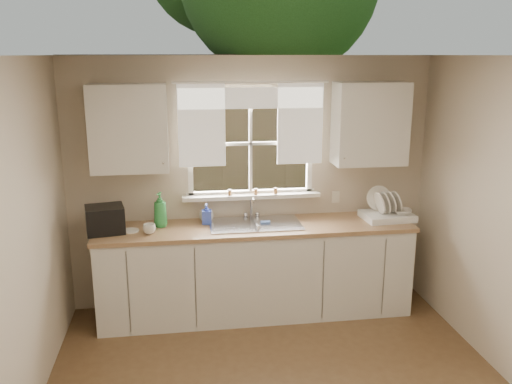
{
  "coord_description": "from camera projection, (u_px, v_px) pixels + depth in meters",
  "views": [
    {
      "loc": [
        -0.72,
        -3.23,
        2.51
      ],
      "look_at": [
        0.0,
        1.65,
        1.25
      ],
      "focal_mm": 38.0,
      "sensor_mm": 36.0,
      "label": 1
    }
  ],
  "objects": [
    {
      "name": "backyard",
      "position": [
        236.0,
        6.0,
        11.11
      ],
      "size": [
        20.0,
        10.0,
        6.13
      ],
      "color": "#335421",
      "rests_on": "ground"
    },
    {
      "name": "saucer",
      "position": [
        130.0,
        231.0,
        5.03
      ],
      "size": [
        0.16,
        0.16,
        0.01
      ],
      "primitive_type": "cylinder",
      "color": "white",
      "rests_on": "countertop"
    },
    {
      "name": "sink",
      "position": [
        255.0,
        232.0,
        5.25
      ],
      "size": [
        0.88,
        0.52,
        0.4
      ],
      "color": "#B7B7BC",
      "rests_on": "countertop"
    },
    {
      "name": "cup",
      "position": [
        149.0,
        229.0,
        4.95
      ],
      "size": [
        0.15,
        0.15,
        0.09
      ],
      "primitive_type": "imported",
      "rotation": [
        0.0,
        0.0,
        0.38
      ],
      "color": "silver",
      "rests_on": "countertop"
    },
    {
      "name": "room_walls",
      "position": [
        295.0,
        260.0,
        3.45
      ],
      "size": [
        3.62,
        4.02,
        2.5
      ],
      "color": "beige",
      "rests_on": "ground"
    },
    {
      "name": "upper_cabinet_right",
      "position": [
        370.0,
        124.0,
        5.27
      ],
      "size": [
        0.7,
        0.33,
        0.8
      ],
      "primitive_type": "cube",
      "color": "silver",
      "rests_on": "room_walls"
    },
    {
      "name": "black_appliance",
      "position": [
        105.0,
        219.0,
        4.98
      ],
      "size": [
        0.39,
        0.35,
        0.25
      ],
      "primitive_type": "cube",
      "rotation": [
        0.0,
        0.0,
        0.19
      ],
      "color": "black",
      "rests_on": "countertop"
    },
    {
      "name": "soap_bottle_b",
      "position": [
        207.0,
        214.0,
        5.23
      ],
      "size": [
        0.1,
        0.1,
        0.2
      ],
      "primitive_type": "imported",
      "rotation": [
        0.0,
        0.0,
        -0.06
      ],
      "color": "blue",
      "rests_on": "countertop"
    },
    {
      "name": "dish_rack",
      "position": [
        387.0,
        212.0,
        5.39
      ],
      "size": [
        0.51,
        0.4,
        0.31
      ],
      "color": "white",
      "rests_on": "countertop"
    },
    {
      "name": "ceiling",
      "position": [
        297.0,
        56.0,
        3.2
      ],
      "size": [
        3.6,
        4.0,
        0.02
      ],
      "primitive_type": "cube",
      "color": "silver",
      "rests_on": "room_walls"
    },
    {
      "name": "base_cabinets",
      "position": [
        256.0,
        271.0,
        5.32
      ],
      "size": [
        3.0,
        0.62,
        0.87
      ],
      "primitive_type": "cube",
      "color": "silver",
      "rests_on": "ground"
    },
    {
      "name": "window",
      "position": [
        251.0,
        160.0,
        5.37
      ],
      "size": [
        1.38,
        0.16,
        1.06
      ],
      "color": "white",
      "rests_on": "room_walls"
    },
    {
      "name": "bowl",
      "position": [
        402.0,
        212.0,
        5.35
      ],
      "size": [
        0.23,
        0.23,
        0.05
      ],
      "primitive_type": "imported",
      "rotation": [
        0.0,
        0.0,
        -0.29
      ],
      "color": "silver",
      "rests_on": "dish_rack"
    },
    {
      "name": "sill_jars",
      "position": [
        254.0,
        192.0,
        5.39
      ],
      "size": [
        0.5,
        0.04,
        0.06
      ],
      "color": "brown",
      "rests_on": "window"
    },
    {
      "name": "countertop",
      "position": [
        256.0,
        227.0,
        5.21
      ],
      "size": [
        3.04,
        0.65,
        0.04
      ],
      "primitive_type": "cube",
      "color": "#9E774F",
      "rests_on": "base_cabinets"
    },
    {
      "name": "soap_bottle_a",
      "position": [
        160.0,
        210.0,
        5.13
      ],
      "size": [
        0.16,
        0.17,
        0.33
      ],
      "primitive_type": "imported",
      "rotation": [
        0.0,
        0.0,
        -0.34
      ],
      "color": "green",
      "rests_on": "countertop"
    },
    {
      "name": "soap_bottle_c",
      "position": [
        206.0,
        212.0,
        5.31
      ],
      "size": [
        0.18,
        0.18,
        0.18
      ],
      "primitive_type": "imported",
      "rotation": [
        0.0,
        0.0,
        -0.3
      ],
      "color": "beige",
      "rests_on": "countertop"
    },
    {
      "name": "curtains",
      "position": [
        251.0,
        116.0,
        5.21
      ],
      "size": [
        1.5,
        0.03,
        0.81
      ],
      "color": "white",
      "rests_on": "room_walls"
    },
    {
      "name": "wall_outlet",
      "position": [
        336.0,
        197.0,
        5.58
      ],
      "size": [
        0.08,
        0.01,
        0.12
      ],
      "primitive_type": "cube",
      "color": "beige",
      "rests_on": "room_walls"
    },
    {
      "name": "upper_cabinet_left",
      "position": [
        129.0,
        128.0,
        4.95
      ],
      "size": [
        0.7,
        0.33,
        0.8
      ],
      "primitive_type": "cube",
      "color": "silver",
      "rests_on": "room_walls"
    }
  ]
}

